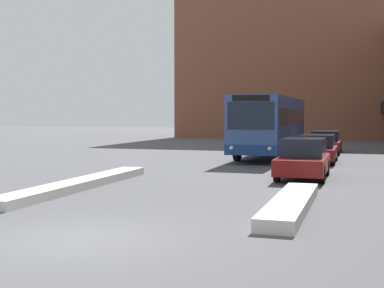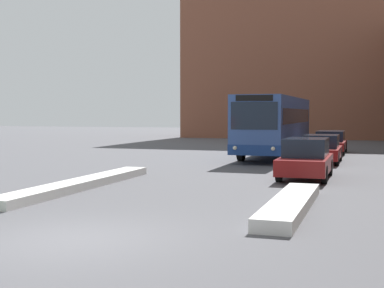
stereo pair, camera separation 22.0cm
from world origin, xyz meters
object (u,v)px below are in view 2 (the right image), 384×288
at_px(parked_car_front, 306,159).
at_px(parked_car_back, 330,142).
at_px(parked_car_middle, 321,149).
at_px(city_bus, 275,124).

distance_m(parked_car_front, parked_car_back, 13.53).
relative_size(parked_car_front, parked_car_middle, 0.98).
bearing_deg(parked_car_middle, parked_car_back, 90.00).
distance_m(city_bus, parked_car_middle, 4.55).
xyz_separation_m(parked_car_front, parked_car_back, (-0.00, 13.53, -0.05)).
height_order(city_bus, parked_car_middle, city_bus).
bearing_deg(parked_car_front, city_bus, 105.74).
height_order(parked_car_front, parked_car_back, parked_car_front).
relative_size(city_bus, parked_car_back, 2.72).
distance_m(city_bus, parked_car_back, 4.52).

